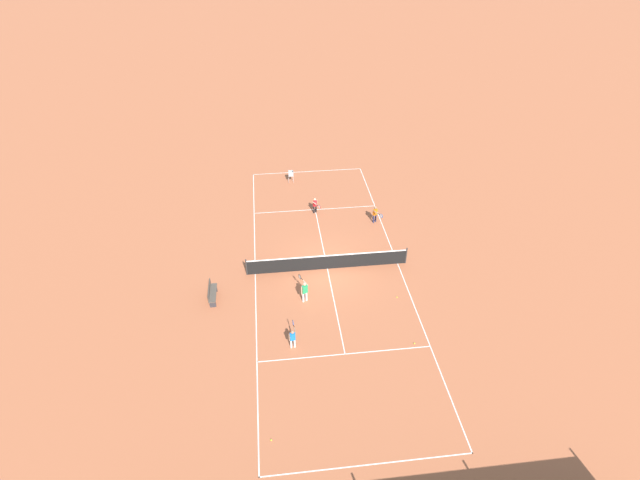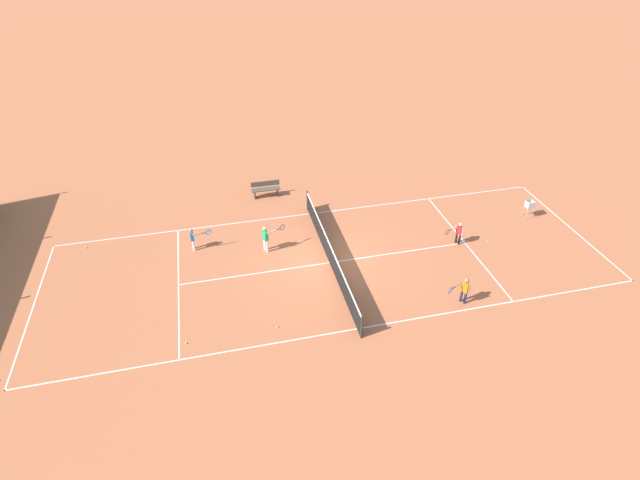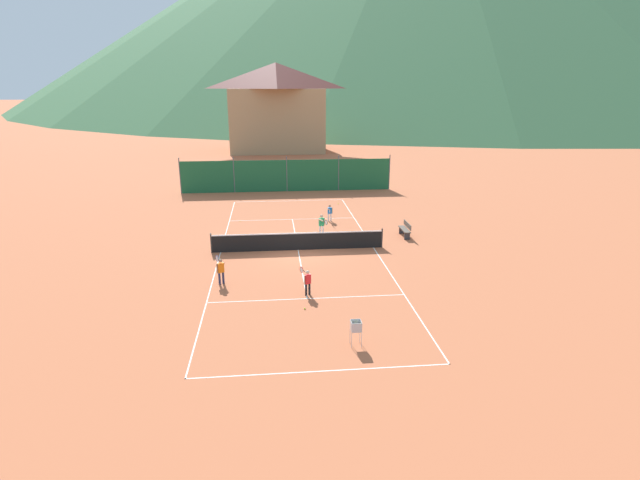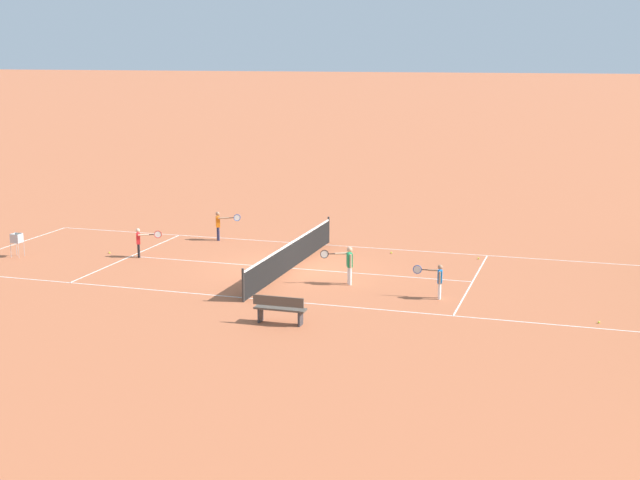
# 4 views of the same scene
# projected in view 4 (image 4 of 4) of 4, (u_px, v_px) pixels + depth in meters

# --- Properties ---
(ground_plane) EXTENTS (600.00, 600.00, 0.00)m
(ground_plane) POSITION_uv_depth(u_px,v_px,m) (292.00, 268.00, 31.61)
(ground_plane) COLOR #B7603D
(court_line_markings) EXTENTS (8.25, 23.85, 0.01)m
(court_line_markings) POSITION_uv_depth(u_px,v_px,m) (292.00, 268.00, 31.61)
(court_line_markings) COLOR white
(court_line_markings) RESTS_ON ground
(tennis_net) EXTENTS (9.18, 0.08, 1.06)m
(tennis_net) POSITION_uv_depth(u_px,v_px,m) (292.00, 255.00, 31.51)
(tennis_net) COLOR #2D2D2D
(tennis_net) RESTS_ON ground
(player_near_baseline) EXTENTS (0.48, 1.01, 1.18)m
(player_near_baseline) POSITION_uv_depth(u_px,v_px,m) (219.00, 224.00, 36.17)
(player_near_baseline) COLOR #23284C
(player_near_baseline) RESTS_ON ground
(player_near_service) EXTENTS (0.37, 0.96, 1.09)m
(player_near_service) POSITION_uv_depth(u_px,v_px,m) (438.00, 279.00, 27.62)
(player_near_service) COLOR white
(player_near_service) RESTS_ON ground
(player_far_baseline) EXTENTS (0.45, 0.96, 1.10)m
(player_far_baseline) POSITION_uv_depth(u_px,v_px,m) (140.00, 240.00, 33.18)
(player_far_baseline) COLOR black
(player_far_baseline) RESTS_ON ground
(player_far_service) EXTENTS (0.45, 1.08, 1.27)m
(player_far_service) POSITION_uv_depth(u_px,v_px,m) (348.00, 263.00, 29.29)
(player_far_service) COLOR white
(player_far_service) RESTS_ON ground
(tennis_ball_alley_right) EXTENTS (0.07, 0.07, 0.07)m
(tennis_ball_alley_right) POSITION_uv_depth(u_px,v_px,m) (109.00, 253.00, 33.92)
(tennis_ball_alley_right) COLOR #CCE033
(tennis_ball_alley_right) RESTS_ON ground
(tennis_ball_alley_left) EXTENTS (0.07, 0.07, 0.07)m
(tennis_ball_alley_left) POSITION_uv_depth(u_px,v_px,m) (391.00, 253.00, 33.91)
(tennis_ball_alley_left) COLOR #CCE033
(tennis_ball_alley_left) RESTS_ON ground
(tennis_ball_service_box) EXTENTS (0.07, 0.07, 0.07)m
(tennis_ball_service_box) POSITION_uv_depth(u_px,v_px,m) (599.00, 322.00, 25.20)
(tennis_ball_service_box) COLOR #CCE033
(tennis_ball_service_box) RESTS_ON ground
(tennis_ball_near_corner) EXTENTS (0.07, 0.07, 0.07)m
(tennis_ball_near_corner) POSITION_uv_depth(u_px,v_px,m) (478.00, 258.00, 32.98)
(tennis_ball_near_corner) COLOR #CCE033
(tennis_ball_near_corner) RESTS_ON ground
(ball_hopper) EXTENTS (0.36, 0.36, 0.89)m
(ball_hopper) POSITION_uv_depth(u_px,v_px,m) (17.00, 240.00, 33.23)
(ball_hopper) COLOR #B7B7BC
(ball_hopper) RESTS_ON ground
(courtside_bench) EXTENTS (0.36, 1.50, 0.84)m
(courtside_bench) POSITION_uv_depth(u_px,v_px,m) (280.00, 309.00, 25.05)
(courtside_bench) COLOR #51473D
(courtside_bench) RESTS_ON ground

